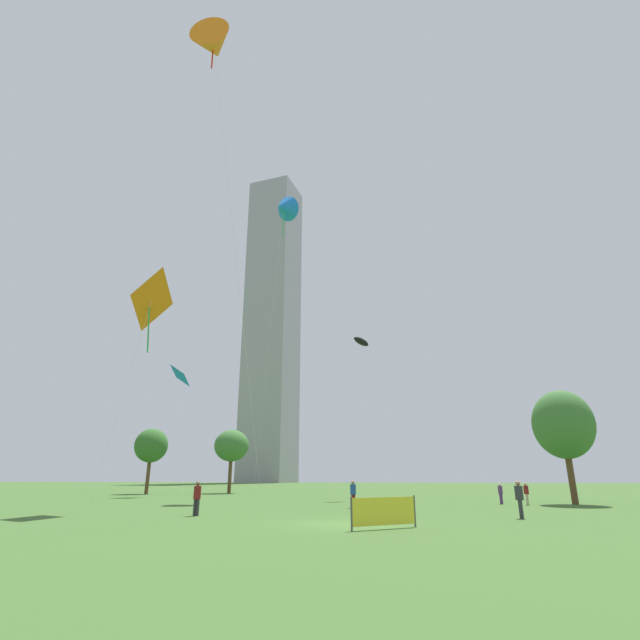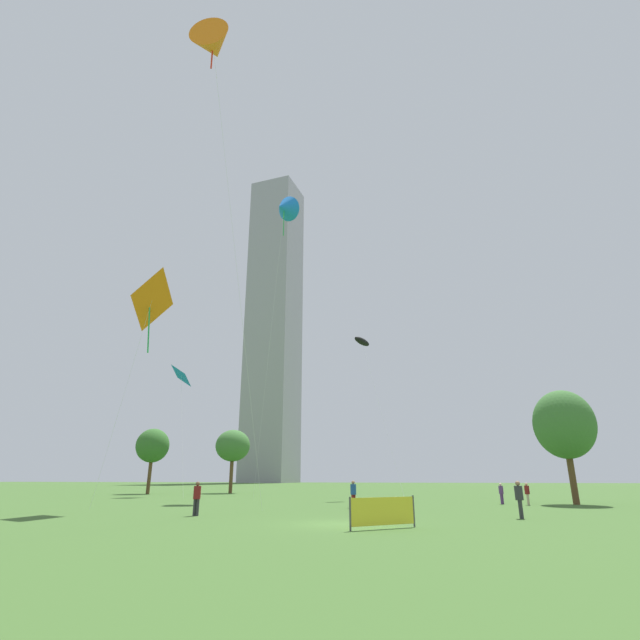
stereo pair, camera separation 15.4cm
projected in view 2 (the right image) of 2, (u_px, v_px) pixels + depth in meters
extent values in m
plane|color=#3D6028|center=(342.00, 524.00, 21.83)|extent=(280.00, 280.00, 0.00)
cylinder|color=#2D2D33|center=(198.00, 507.00, 26.37)|extent=(0.16, 0.16, 0.88)
cylinder|color=#2D2D33|center=(195.00, 507.00, 26.41)|extent=(0.16, 0.16, 0.88)
cylinder|color=maroon|center=(197.00, 492.00, 26.64)|extent=(0.40, 0.40, 0.70)
sphere|color=brown|center=(198.00, 484.00, 26.78)|extent=(0.24, 0.24, 0.24)
cylinder|color=tan|center=(528.00, 500.00, 35.98)|extent=(0.15, 0.15, 0.78)
cylinder|color=tan|center=(528.00, 500.00, 35.83)|extent=(0.15, 0.15, 0.78)
cylinder|color=maroon|center=(527.00, 490.00, 36.13)|extent=(0.36, 0.36, 0.62)
sphere|color=tan|center=(526.00, 484.00, 36.26)|extent=(0.21, 0.21, 0.21)
cylinder|color=#593372|center=(503.00, 499.00, 37.28)|extent=(0.14, 0.14, 0.76)
cylinder|color=#593372|center=(501.00, 499.00, 37.21)|extent=(0.14, 0.14, 0.76)
cylinder|color=#593372|center=(501.00, 490.00, 37.45)|extent=(0.35, 0.35, 0.60)
sphere|color=beige|center=(500.00, 484.00, 37.58)|extent=(0.21, 0.21, 0.21)
cylinder|color=#2D2D33|center=(521.00, 510.00, 24.61)|extent=(0.17, 0.17, 0.90)
cylinder|color=#2D2D33|center=(520.00, 509.00, 24.78)|extent=(0.17, 0.17, 0.90)
cylinder|color=#2D2D33|center=(519.00, 493.00, 24.95)|extent=(0.41, 0.41, 0.71)
sphere|color=#997051|center=(518.00, 483.00, 25.10)|extent=(0.24, 0.24, 0.24)
cylinder|color=maroon|center=(354.00, 501.00, 32.81)|extent=(0.16, 0.16, 0.87)
cylinder|color=maroon|center=(353.00, 501.00, 32.70)|extent=(0.16, 0.16, 0.87)
cylinder|color=#1E478C|center=(353.00, 489.00, 33.00)|extent=(0.40, 0.40, 0.69)
sphere|color=#997051|center=(353.00, 482.00, 33.14)|extent=(0.24, 0.24, 0.24)
cylinder|color=silver|center=(270.00, 340.00, 51.94)|extent=(2.54, 0.66, 32.63)
cone|color=blue|center=(284.00, 208.00, 56.57)|extent=(3.93, 3.92, 3.52)
cylinder|color=green|center=(284.00, 222.00, 55.95)|extent=(0.19, 0.52, 3.34)
cylinder|color=silver|center=(238.00, 276.00, 30.36)|extent=(1.77, 9.51, 28.62)
cone|color=orange|center=(213.00, 44.00, 30.52)|extent=(2.66, 2.16, 2.75)
cylinder|color=red|center=(212.00, 58.00, 30.17)|extent=(0.15, 0.25, 1.61)
cylinder|color=silver|center=(123.00, 399.00, 32.44)|extent=(2.69, 0.09, 14.30)
pyramid|color=orange|center=(152.00, 300.00, 34.48)|extent=(3.37, 3.37, 2.83)
cylinder|color=green|center=(149.00, 329.00, 33.76)|extent=(0.74, 0.73, 3.72)
cylinder|color=silver|center=(182.00, 431.00, 51.13)|extent=(4.15, 5.75, 13.44)
pyramid|color=blue|center=(182.00, 376.00, 56.25)|extent=(2.74, 2.74, 1.78)
cylinder|color=silver|center=(381.00, 411.00, 44.20)|extent=(3.66, 7.63, 15.79)
ellipsoid|color=black|center=(362.00, 341.00, 50.52)|extent=(1.96, 2.15, 1.12)
cylinder|color=brown|center=(149.00, 475.00, 58.77)|extent=(0.44, 0.44, 4.34)
ellipsoid|color=#336628|center=(153.00, 445.00, 59.90)|extent=(4.09, 4.09, 4.17)
cylinder|color=brown|center=(231.00, 475.00, 61.10)|extent=(0.46, 0.46, 4.33)
ellipsoid|color=#3D7033|center=(233.00, 446.00, 62.28)|extent=(4.49, 4.49, 4.05)
cylinder|color=brown|center=(572.00, 474.00, 37.29)|extent=(0.50, 0.50, 4.47)
ellipsoid|color=#3D7033|center=(564.00, 424.00, 38.51)|extent=(4.74, 4.74, 5.48)
cube|color=#939399|center=(274.00, 322.00, 169.37)|extent=(18.28, 18.13, 109.22)
cylinder|color=#4C4C4C|center=(350.00, 514.00, 19.24)|extent=(0.08, 0.08, 1.30)
cylinder|color=#4C4C4C|center=(414.00, 511.00, 20.72)|extent=(0.08, 0.08, 1.30)
cube|color=yellow|center=(383.00, 511.00, 19.99)|extent=(2.62, 2.01, 1.10)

